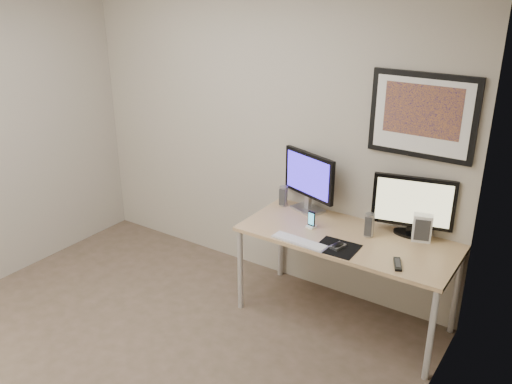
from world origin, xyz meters
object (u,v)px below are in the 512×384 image
(desk, at_px, (347,244))
(framed_art, at_px, (422,116))
(fan_unit, at_px, (422,227))
(speaker_left, at_px, (283,196))
(phone_dock, at_px, (312,220))
(speaker_right, at_px, (369,225))
(keyboard, at_px, (300,241))
(monitor_large, at_px, (309,179))
(monitor_tv, at_px, (413,205))

(desk, bearing_deg, framed_art, 43.46)
(fan_unit, bearing_deg, framed_art, 124.37)
(speaker_left, height_order, fan_unit, fan_unit)
(phone_dock, bearing_deg, speaker_left, 157.11)
(speaker_right, distance_m, phone_dock, 0.44)
(speaker_left, distance_m, phone_dock, 0.47)
(desk, distance_m, framed_art, 1.07)
(desk, relative_size, keyboard, 3.74)
(desk, distance_m, keyboard, 0.38)
(speaker_left, relative_size, fan_unit, 0.83)
(framed_art, distance_m, speaker_right, 0.87)
(speaker_right, bearing_deg, keyboard, -143.45)
(speaker_left, bearing_deg, monitor_large, -4.67)
(phone_dock, height_order, fan_unit, fan_unit)
(speaker_right, xyz_separation_m, keyboard, (-0.37, -0.38, -0.08))
(desk, xyz_separation_m, phone_dock, (-0.29, -0.02, 0.13))
(speaker_right, xyz_separation_m, fan_unit, (0.34, 0.15, 0.01))
(speaker_left, relative_size, keyboard, 0.40)
(monitor_tv, height_order, fan_unit, monitor_tv)
(desk, xyz_separation_m, keyboard, (-0.25, -0.28, 0.07))
(framed_art, relative_size, monitor_tv, 1.29)
(framed_art, distance_m, fan_unit, 0.80)
(desk, height_order, keyboard, keyboard)
(keyboard, bearing_deg, framed_art, 48.43)
(desk, height_order, phone_dock, phone_dock)
(monitor_large, distance_m, keyboard, 0.64)
(monitor_large, distance_m, monitor_tv, 0.85)
(desk, bearing_deg, fan_unit, 26.88)
(monitor_large, xyz_separation_m, monitor_tv, (0.85, 0.02, -0.03))
(monitor_large, bearing_deg, speaker_left, -154.82)
(keyboard, bearing_deg, phone_dock, 102.63)
(desk, xyz_separation_m, fan_unit, (0.47, 0.24, 0.17))
(speaker_left, height_order, keyboard, speaker_left)
(monitor_large, height_order, fan_unit, monitor_large)
(speaker_right, distance_m, keyboard, 0.54)
(framed_art, distance_m, monitor_large, 1.03)
(speaker_left, distance_m, speaker_right, 0.83)
(desk, height_order, framed_art, framed_art)
(fan_unit, bearing_deg, keyboard, -162.05)
(framed_art, distance_m, keyboard, 1.23)
(speaker_left, relative_size, phone_dock, 1.26)
(desk, relative_size, monitor_large, 3.07)
(monitor_large, bearing_deg, phone_dock, -37.43)
(framed_art, relative_size, speaker_left, 4.40)
(monitor_large, bearing_deg, desk, -8.83)
(monitor_tv, bearing_deg, speaker_right, -157.74)
(speaker_left, bearing_deg, monitor_tv, -8.43)
(framed_art, height_order, fan_unit, framed_art)
(monitor_tv, bearing_deg, framed_art, 100.64)
(framed_art, distance_m, phone_dock, 1.10)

